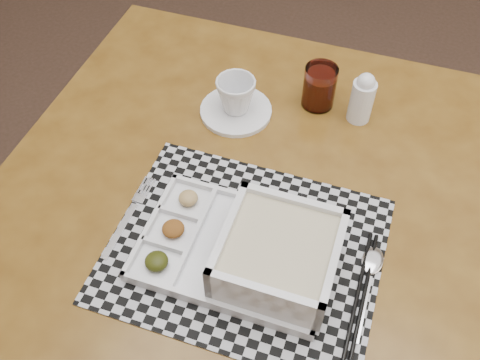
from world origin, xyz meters
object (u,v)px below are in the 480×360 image
cup (236,95)px  creamer_bottle (362,98)px  dining_table (258,225)px  serving_tray (266,255)px  juice_glass (319,88)px

cup → creamer_bottle: 0.25m
dining_table → creamer_bottle: (0.12, 0.28, 0.13)m
dining_table → creamer_bottle: size_ratio=9.05×
creamer_bottle → serving_tray: bearing=-98.5°
juice_glass → creamer_bottle: 0.09m
dining_table → creamer_bottle: 0.33m
dining_table → juice_glass: 0.32m
serving_tray → dining_table: bearing=114.5°
cup → juice_glass: juice_glass is taller
serving_tray → cup: serving_tray is taller
dining_table → cup: (-0.12, 0.20, 0.12)m
dining_table → serving_tray: serving_tray is taller
dining_table → creamer_bottle: bearing=67.3°
serving_tray → juice_glass: bearing=94.2°
dining_table → serving_tray: bearing=-65.5°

